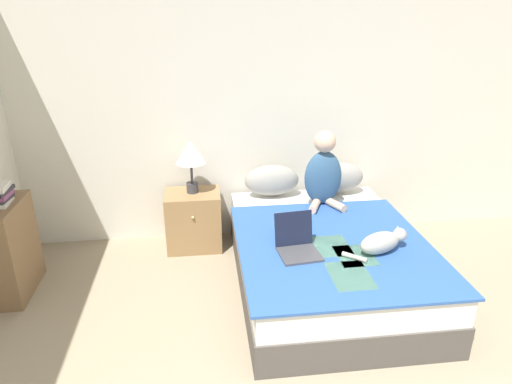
# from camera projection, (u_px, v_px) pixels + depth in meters

# --- Properties ---
(wall_back) EXTENTS (5.71, 0.05, 2.55)m
(wall_back) POSITION_uv_depth(u_px,v_px,m) (268.00, 109.00, 4.33)
(wall_back) COLOR beige
(wall_back) RESTS_ON ground_plane
(bed) EXTENTS (1.47, 2.01, 0.48)m
(bed) POSITION_uv_depth(u_px,v_px,m) (326.00, 259.00, 3.76)
(bed) COLOR #4C4742
(bed) RESTS_ON ground_plane
(pillow_near) EXTENTS (0.52, 0.24, 0.30)m
(pillow_near) POSITION_uv_depth(u_px,v_px,m) (272.00, 180.00, 4.37)
(pillow_near) COLOR gray
(pillow_near) RESTS_ON bed
(pillow_far) EXTENTS (0.52, 0.24, 0.30)m
(pillow_far) POSITION_uv_depth(u_px,v_px,m) (337.00, 177.00, 4.44)
(pillow_far) COLOR gray
(pillow_far) RESTS_ON bed
(person_sitting) EXTENTS (0.35, 0.34, 0.69)m
(person_sitting) POSITION_uv_depth(u_px,v_px,m) (323.00, 173.00, 4.11)
(person_sitting) COLOR #33567A
(person_sitting) RESTS_ON bed
(cat_tabby) EXTENTS (0.52, 0.28, 0.17)m
(cat_tabby) POSITION_uv_depth(u_px,v_px,m) (382.00, 242.00, 3.35)
(cat_tabby) COLOR #A8A399
(cat_tabby) RESTS_ON bed
(laptop_open) EXTENTS (0.33, 0.35, 0.27)m
(laptop_open) POSITION_uv_depth(u_px,v_px,m) (297.00, 245.00, 3.36)
(laptop_open) COLOR #424247
(laptop_open) RESTS_ON bed
(nightstand) EXTENTS (0.51, 0.42, 0.56)m
(nightstand) POSITION_uv_depth(u_px,v_px,m) (194.00, 220.00, 4.36)
(nightstand) COLOR #937047
(nightstand) RESTS_ON ground_plane
(table_lamp) EXTENTS (0.28, 0.28, 0.50)m
(table_lamp) POSITION_uv_depth(u_px,v_px,m) (191.00, 154.00, 4.14)
(table_lamp) COLOR #38383D
(table_lamp) RESTS_ON nightstand
(bookshelf) EXTENTS (0.26, 0.59, 0.78)m
(bookshelf) POSITION_uv_depth(u_px,v_px,m) (10.00, 249.00, 3.61)
(bookshelf) COLOR brown
(bookshelf) RESTS_ON ground_plane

